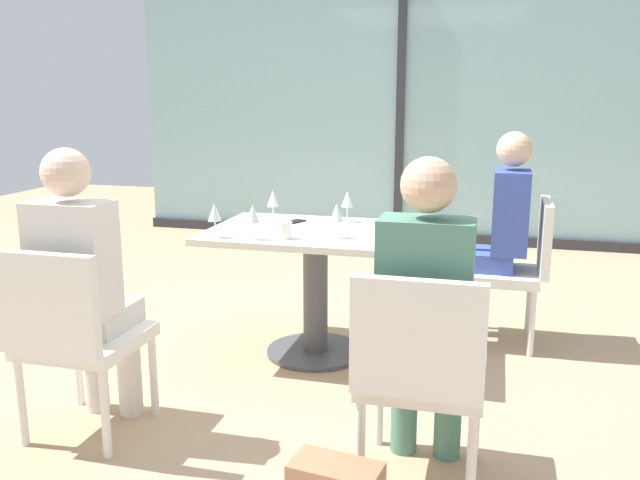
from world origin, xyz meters
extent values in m
plane|color=tan|center=(0.00, 0.00, 0.00)|extent=(12.00, 12.00, 0.00)
cube|color=#8EB7BC|center=(0.00, 3.20, 1.35)|extent=(5.49, 0.03, 2.70)
cube|color=#2D2D33|center=(0.00, 3.17, 1.35)|extent=(0.08, 0.06, 2.70)
cube|color=#2D2D33|center=(0.00, 3.17, 0.05)|extent=(5.49, 0.10, 0.10)
cube|color=silver|center=(0.00, 0.00, 0.71)|extent=(1.17, 0.83, 0.04)
cylinder|color=#4C4C51|center=(0.00, 0.00, 0.35)|extent=(0.14, 0.14, 0.69)
cylinder|color=#4C4C51|center=(0.00, 0.00, 0.01)|extent=(0.56, 0.56, 0.02)
cube|color=silver|center=(0.73, -1.11, 0.42)|extent=(0.46, 0.46, 0.06)
cube|color=silver|center=(0.73, -1.36, 0.66)|extent=(0.46, 0.05, 0.42)
cylinder|color=silver|center=(0.93, -0.91, 0.20)|extent=(0.04, 0.04, 0.39)
cylinder|color=silver|center=(0.53, -0.91, 0.20)|extent=(0.04, 0.04, 0.39)
cylinder|color=silver|center=(0.93, -1.31, 0.20)|extent=(0.04, 0.04, 0.39)
cylinder|color=silver|center=(0.53, -1.31, 0.20)|extent=(0.04, 0.04, 0.39)
cube|color=silver|center=(1.00, 0.48, 0.42)|extent=(0.46, 0.46, 0.06)
cube|color=silver|center=(1.25, 0.48, 0.66)|extent=(0.05, 0.46, 0.42)
cylinder|color=silver|center=(0.80, 0.68, 0.20)|extent=(0.04, 0.04, 0.39)
cylinder|color=silver|center=(0.80, 0.28, 0.20)|extent=(0.04, 0.04, 0.39)
cylinder|color=silver|center=(1.20, 0.68, 0.20)|extent=(0.04, 0.04, 0.39)
cylinder|color=silver|center=(1.20, 0.28, 0.20)|extent=(0.04, 0.04, 0.39)
cube|color=silver|center=(-0.73, -1.11, 0.42)|extent=(0.46, 0.46, 0.06)
cube|color=silver|center=(-0.73, -1.36, 0.66)|extent=(0.46, 0.05, 0.42)
cylinder|color=silver|center=(-0.53, -0.91, 0.20)|extent=(0.04, 0.04, 0.39)
cylinder|color=silver|center=(-0.93, -0.91, 0.20)|extent=(0.04, 0.04, 0.39)
cylinder|color=silver|center=(-0.53, -1.31, 0.20)|extent=(0.04, 0.04, 0.39)
cylinder|color=silver|center=(-0.93, -1.31, 0.20)|extent=(0.04, 0.04, 0.39)
cylinder|color=#4C7F6B|center=(0.82, -0.94, 0.23)|extent=(0.11, 0.11, 0.45)
cube|color=#4C7F6B|center=(0.82, -1.03, 0.51)|extent=(0.13, 0.32, 0.11)
cylinder|color=#4C7F6B|center=(0.64, -0.94, 0.23)|extent=(0.11, 0.11, 0.45)
cube|color=#4C7F6B|center=(0.64, -1.03, 0.51)|extent=(0.13, 0.32, 0.11)
cube|color=#4C7F6B|center=(0.73, -1.16, 0.80)|extent=(0.34, 0.20, 0.48)
sphere|color=#D8AD8C|center=(0.73, -1.16, 1.16)|extent=(0.20, 0.20, 0.20)
cylinder|color=#384C9E|center=(0.82, 0.57, 0.23)|extent=(0.11, 0.11, 0.45)
cube|color=#384C9E|center=(0.92, 0.57, 0.51)|extent=(0.32, 0.13, 0.11)
cylinder|color=#384C9E|center=(0.82, 0.39, 0.23)|extent=(0.11, 0.11, 0.45)
cube|color=#384C9E|center=(0.92, 0.39, 0.51)|extent=(0.32, 0.13, 0.11)
cube|color=#384C9E|center=(1.05, 0.48, 0.80)|extent=(0.20, 0.34, 0.48)
sphere|color=#D8AD8C|center=(1.05, 0.48, 1.16)|extent=(0.20, 0.20, 0.20)
cylinder|color=silver|center=(-0.64, -0.94, 0.23)|extent=(0.11, 0.11, 0.45)
cube|color=silver|center=(-0.64, -1.03, 0.51)|extent=(0.13, 0.32, 0.11)
cylinder|color=silver|center=(-0.82, -0.94, 0.23)|extent=(0.11, 0.11, 0.45)
cube|color=silver|center=(-0.82, -1.03, 0.51)|extent=(0.13, 0.32, 0.11)
cube|color=silver|center=(-0.73, -1.16, 0.80)|extent=(0.34, 0.20, 0.48)
sphere|color=beige|center=(-0.73, -1.16, 1.16)|extent=(0.20, 0.20, 0.20)
cylinder|color=silver|center=(0.12, 0.27, 0.73)|extent=(0.06, 0.06, 0.00)
cylinder|color=silver|center=(0.12, 0.27, 0.78)|extent=(0.01, 0.01, 0.08)
cone|color=silver|center=(0.12, 0.27, 0.87)|extent=(0.07, 0.07, 0.09)
cylinder|color=silver|center=(-0.31, 0.17, 0.73)|extent=(0.06, 0.06, 0.00)
cylinder|color=silver|center=(-0.31, 0.17, 0.78)|extent=(0.01, 0.01, 0.08)
cone|color=silver|center=(-0.31, 0.17, 0.87)|extent=(0.07, 0.07, 0.09)
cylinder|color=silver|center=(-0.45, -0.33, 0.73)|extent=(0.06, 0.06, 0.00)
cylinder|color=silver|center=(-0.45, -0.33, 0.78)|extent=(0.01, 0.01, 0.08)
cone|color=silver|center=(-0.45, -0.33, 0.87)|extent=(0.07, 0.07, 0.09)
cylinder|color=silver|center=(-0.24, -0.33, 0.73)|extent=(0.06, 0.06, 0.00)
cylinder|color=silver|center=(-0.24, -0.33, 0.78)|extent=(0.01, 0.01, 0.08)
cone|color=silver|center=(-0.24, -0.33, 0.87)|extent=(0.07, 0.07, 0.09)
cylinder|color=silver|center=(0.17, -0.18, 0.73)|extent=(0.06, 0.06, 0.00)
cylinder|color=silver|center=(0.17, -0.18, 0.78)|extent=(0.01, 0.01, 0.08)
cone|color=silver|center=(0.17, -0.18, 0.87)|extent=(0.07, 0.07, 0.09)
cylinder|color=white|center=(-0.09, -0.26, 0.78)|extent=(0.08, 0.08, 0.09)
cube|color=black|center=(-0.18, 0.17, 0.73)|extent=(0.12, 0.16, 0.01)
camera|label=1|loc=(0.96, -3.51, 1.48)|focal=37.62mm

